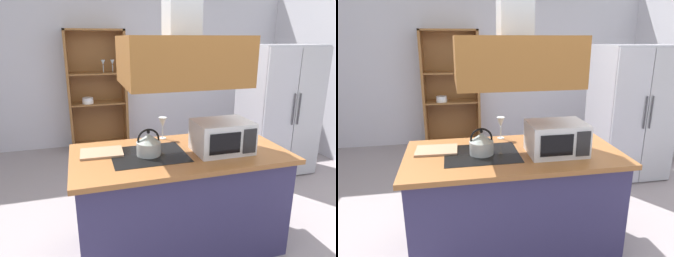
{
  "view_description": "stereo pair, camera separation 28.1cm",
  "coord_description": "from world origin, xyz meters",
  "views": [
    {
      "loc": [
        -0.74,
        -2.3,
        1.81
      ],
      "look_at": [
        0.03,
        0.29,
        1.0
      ],
      "focal_mm": 32.44,
      "sensor_mm": 36.0,
      "label": 1
    },
    {
      "loc": [
        -0.46,
        -2.36,
        1.81
      ],
      "look_at": [
        0.03,
        0.29,
        1.0
      ],
      "focal_mm": 32.44,
      "sensor_mm": 36.0,
      "label": 2
    }
  ],
  "objects": [
    {
      "name": "kitchen_island",
      "position": [
        0.03,
        -0.06,
        0.45
      ],
      "size": [
        1.77,
        0.89,
        0.9
      ],
      "color": "#35305B",
      "rests_on": "ground"
    },
    {
      "name": "cutting_board",
      "position": [
        -0.6,
        0.07,
        0.91
      ],
      "size": [
        0.35,
        0.25,
        0.02
      ],
      "primitive_type": "cube",
      "rotation": [
        0.0,
        0.0,
        -0.04
      ],
      "color": "#A47D5D",
      "rests_on": "kitchen_island"
    },
    {
      "name": "wall_back",
      "position": [
        0.0,
        3.0,
        1.35
      ],
      "size": [
        6.0,
        0.12,
        2.7
      ],
      "primitive_type": "cube",
      "color": "silver",
      "rests_on": "ground"
    },
    {
      "name": "ground_plane",
      "position": [
        0.0,
        0.0,
        0.0
      ],
      "size": [
        7.8,
        7.8,
        0.0
      ],
      "primitive_type": "plane",
      "color": "gray"
    },
    {
      "name": "wine_glass_on_counter",
      "position": [
        -0.02,
        0.31,
        1.05
      ],
      "size": [
        0.08,
        0.08,
        0.21
      ],
      "color": "silver",
      "rests_on": "kitchen_island"
    },
    {
      "name": "range_hood",
      "position": [
        0.03,
        -0.06,
        1.76
      ],
      "size": [
        0.9,
        0.7,
        1.24
      ],
      "color": "#A0622B"
    },
    {
      "name": "microwave",
      "position": [
        0.36,
        -0.15,
        1.03
      ],
      "size": [
        0.46,
        0.35,
        0.26
      ],
      "color": "silver",
      "rests_on": "kitchen_island"
    },
    {
      "name": "kettle",
      "position": [
        -0.24,
        -0.06,
        0.99
      ],
      "size": [
        0.2,
        0.2,
        0.22
      ],
      "color": "#B6BDBC",
      "rests_on": "kitchen_island"
    },
    {
      "name": "refrigerator",
      "position": [
        1.86,
        1.19,
        0.86
      ],
      "size": [
        0.9,
        0.78,
        1.73
      ],
      "color": "#B2B1BA",
      "rests_on": "ground"
    },
    {
      "name": "dish_cabinet",
      "position": [
        -0.45,
        2.78,
        0.87
      ],
      "size": [
        0.93,
        0.4,
        1.94
      ],
      "color": "brown",
      "rests_on": "ground"
    }
  ]
}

